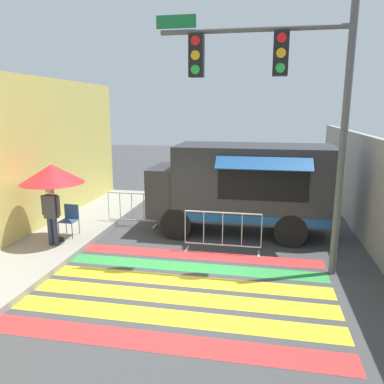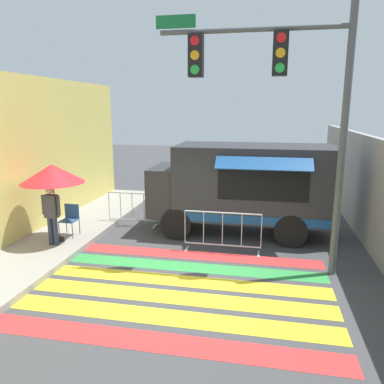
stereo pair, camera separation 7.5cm
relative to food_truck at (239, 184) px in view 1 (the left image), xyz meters
The scene contains 10 objects.
ground_plane 3.92m from the food_truck, 104.86° to the right, with size 60.00×60.00×0.00m, color #424244.
concrete_wall_right 3.68m from the food_truck, ahead, with size 0.20×16.00×3.02m.
crosswalk_painted 4.38m from the food_truck, 103.04° to the right, with size 6.40×4.36×0.01m.
food_truck is the anchor object (origin of this frame).
traffic_signal_pole 3.84m from the food_truck, 68.54° to the right, with size 4.23×0.29×5.94m.
patio_umbrella 5.37m from the food_truck, 156.47° to the right, with size 1.71×1.71×2.17m.
folding_chair 5.10m from the food_truck, 161.33° to the right, with size 0.44×0.44×0.90m.
vendor_person 5.43m from the food_truck, 152.91° to the right, with size 0.53×0.22×1.64m.
barricade_front 2.01m from the food_truck, 100.00° to the right, with size 2.06×0.44×1.12m.
barricade_side 3.61m from the food_truck, behind, with size 1.64×0.44×1.12m.
Camera 1 is at (1.61, -7.70, 3.78)m, focal length 35.00 mm.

